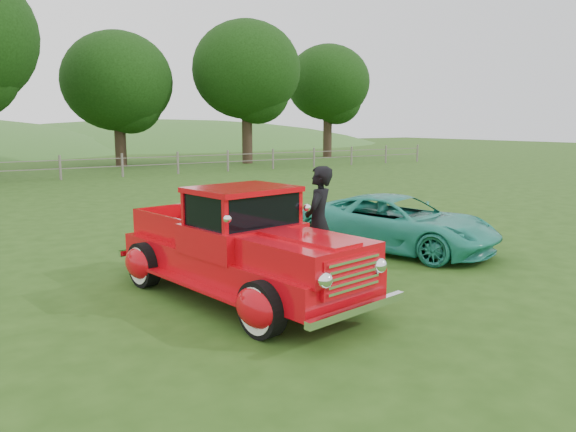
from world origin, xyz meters
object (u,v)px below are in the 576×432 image
tree_near_east (117,82)px  red_pickup (240,249)px  tree_mid_east (246,70)px  teal_sedan (398,223)px  tree_far_east (328,83)px  man (319,222)px

tree_near_east → red_pickup: tree_near_east is taller
tree_mid_east → teal_sedan: (-9.92, -24.91, -5.58)m
tree_near_east → tree_far_east: size_ratio=0.94×
red_pickup → teal_sedan: 4.59m
teal_sedan → tree_far_east: bearing=36.4°
man → tree_mid_east: bearing=-152.5°
tree_mid_east → man: bearing=-116.1°
teal_sedan → tree_mid_east: bearing=48.8°
man → tree_near_east: bearing=-135.8°
tree_near_east → tree_far_east: bearing=3.4°
tree_far_east → man: tree_far_east is taller
tree_near_east → tree_far_east: 17.04m
tree_far_east → red_pickup: 37.62m
teal_sedan → man: bearing=177.6°
red_pickup → man: (1.73, 0.30, 0.21)m
teal_sedan → man: 2.87m
tree_near_east → red_pickup: bearing=-102.8°
tree_far_east → red_pickup: tree_far_east is taller
tree_near_east → man: (-4.64, -27.74, -4.25)m
tree_mid_east → teal_sedan: 27.39m
teal_sedan → man: man is taller
red_pickup → tree_mid_east: bearing=51.5°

